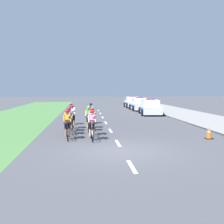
% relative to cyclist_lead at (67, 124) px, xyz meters
% --- Properties ---
extents(ground_plane, '(160.00, 160.00, 0.00)m').
position_rel_cyclist_lead_xyz_m(ground_plane, '(2.43, -2.77, -0.79)').
color(ground_plane, '#4C4C51').
extents(sidewalk_slab, '(4.75, 60.00, 0.12)m').
position_rel_cyclist_lead_xyz_m(sidewalk_slab, '(10.71, 11.23, -0.73)').
color(sidewalk_slab, gray).
rests_on(sidewalk_slab, ground).
extents(kerb_edge, '(0.16, 60.00, 0.13)m').
position_rel_cyclist_lead_xyz_m(kerb_edge, '(8.42, 11.23, -0.72)').
color(kerb_edge, '#9E9E99').
rests_on(kerb_edge, ground).
extents(grass_verge, '(7.00, 60.00, 0.01)m').
position_rel_cyclist_lead_xyz_m(grass_verge, '(-5.16, 11.23, -0.78)').
color(grass_verge, '#4C7F42').
rests_on(grass_verge, ground).
extents(lane_markings_centre, '(0.14, 25.60, 0.01)m').
position_rel_cyclist_lead_xyz_m(lane_markings_centre, '(2.43, 6.85, -0.78)').
color(lane_markings_centre, white).
rests_on(lane_markings_centre, ground).
extents(cyclist_lead, '(0.45, 1.72, 1.56)m').
position_rel_cyclist_lead_xyz_m(cyclist_lead, '(0.00, 0.00, 0.00)').
color(cyclist_lead, black).
rests_on(cyclist_lead, ground).
extents(cyclist_second, '(0.43, 1.72, 1.56)m').
position_rel_cyclist_lead_xyz_m(cyclist_second, '(1.22, -0.31, 0.00)').
color(cyclist_second, black).
rests_on(cyclist_second, ground).
extents(cyclist_third, '(0.44, 1.72, 1.56)m').
position_rel_cyclist_lead_xyz_m(cyclist_third, '(-0.01, 1.46, 0.00)').
color(cyclist_third, black).
rests_on(cyclist_third, ground).
extents(cyclist_fourth, '(0.42, 1.72, 1.56)m').
position_rel_cyclist_lead_xyz_m(cyclist_fourth, '(1.27, 1.15, 0.00)').
color(cyclist_fourth, black).
rests_on(cyclist_fourth, ground).
extents(cyclist_fifth, '(0.42, 1.72, 1.56)m').
position_rel_cyclist_lead_xyz_m(cyclist_fifth, '(-0.01, 2.64, 0.00)').
color(cyclist_fifth, black).
rests_on(cyclist_fifth, ground).
extents(cyclist_sixth, '(0.43, 1.72, 1.56)m').
position_rel_cyclist_lead_xyz_m(cyclist_sixth, '(1.11, 2.68, 0.00)').
color(cyclist_sixth, black).
rests_on(cyclist_sixth, ground).
extents(cyclist_seventh, '(0.42, 1.72, 1.56)m').
position_rel_cyclist_lead_xyz_m(cyclist_seventh, '(0.09, 3.86, 0.00)').
color(cyclist_seventh, black).
rests_on(cyclist_seventh, ground).
extents(cyclist_eighth, '(0.44, 1.72, 1.56)m').
position_rel_cyclist_lead_xyz_m(cyclist_eighth, '(1.22, 3.95, 0.00)').
color(cyclist_eighth, black).
rests_on(cyclist_eighth, ground).
extents(cyclist_ninth, '(0.43, 1.72, 1.56)m').
position_rel_cyclist_lead_xyz_m(cyclist_ninth, '(-0.08, 5.94, 0.00)').
color(cyclist_ninth, black).
rests_on(cyclist_ninth, ground).
extents(cyclist_tenth, '(0.44, 1.72, 1.56)m').
position_rel_cyclist_lead_xyz_m(cyclist_tenth, '(1.28, 6.33, 0.00)').
color(cyclist_tenth, black).
rests_on(cyclist_tenth, ground).
extents(police_car_nearest, '(2.31, 4.55, 1.59)m').
position_rel_cyclist_lead_xyz_m(police_car_nearest, '(7.29, 13.10, -0.11)').
color(police_car_nearest, silver).
rests_on(police_car_nearest, ground).
extents(police_car_second, '(2.04, 4.42, 1.59)m').
position_rel_cyclist_lead_xyz_m(police_car_second, '(7.29, 18.79, -0.11)').
color(police_car_second, white).
rests_on(police_car_second, ground).
extents(police_car_third, '(2.05, 4.43, 1.59)m').
position_rel_cyclist_lead_xyz_m(police_car_third, '(7.29, 23.72, -0.11)').
color(police_car_third, white).
rests_on(police_car_third, ground).
extents(traffic_cone_near, '(0.36, 0.36, 0.64)m').
position_rel_cyclist_lead_xyz_m(traffic_cone_near, '(7.22, -0.44, -0.48)').
color(traffic_cone_near, black).
rests_on(traffic_cone_near, ground).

